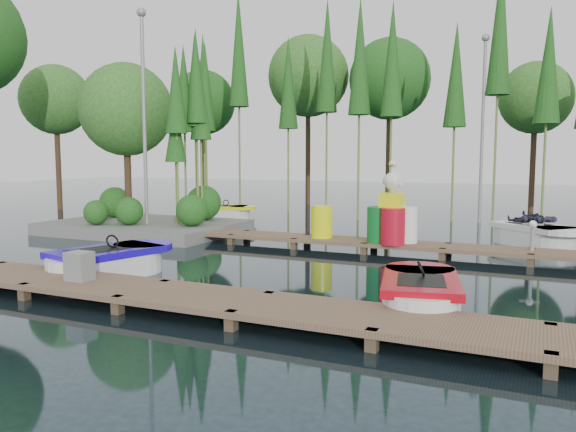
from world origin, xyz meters
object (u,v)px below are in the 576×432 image
at_px(boat_red, 420,295).
at_px(island, 141,139).
at_px(drum_cluster, 392,219).
at_px(boat_yellow_far, 224,212).
at_px(boat_blue, 109,263).
at_px(yellow_barrel, 322,222).
at_px(utility_cabinet, 79,266).

bearing_deg(boat_red, island, 137.86).
bearing_deg(drum_cluster, island, 173.97).
bearing_deg(drum_cluster, boat_yellow_far, 146.98).
bearing_deg(boat_blue, island, 138.69).
xyz_separation_m(boat_yellow_far, yellow_barrel, (6.47, -5.38, 0.48)).
height_order(boat_red, utility_cabinet, boat_red).
xyz_separation_m(utility_cabinet, drum_cluster, (4.12, 6.84, 0.38)).
height_order(boat_blue, yellow_barrel, yellow_barrel).
height_order(boat_red, boat_yellow_far, boat_yellow_far).
bearing_deg(boat_red, boat_blue, 167.99).
bearing_deg(island, boat_yellow_far, 84.26).
distance_m(boat_blue, boat_red, 6.67).
height_order(boat_blue, boat_red, boat_blue).
bearing_deg(boat_red, boat_yellow_far, 121.43).
bearing_deg(drum_cluster, utility_cabinet, -121.05).
bearing_deg(drum_cluster, yellow_barrel, 175.58).
bearing_deg(boat_red, utility_cabinet, -176.96).
bearing_deg(utility_cabinet, island, 121.96).
xyz_separation_m(island, boat_yellow_far, (0.46, 4.59, -2.91)).
distance_m(boat_yellow_far, yellow_barrel, 8.43).
bearing_deg(boat_blue, drum_cluster, 62.32).
bearing_deg(yellow_barrel, boat_blue, -117.54).
height_order(boat_yellow_far, yellow_barrel, boat_yellow_far).
relative_size(boat_red, utility_cabinet, 5.53).
relative_size(boat_blue, drum_cluster, 1.43).
height_order(island, boat_red, island).
bearing_deg(yellow_barrel, utility_cabinet, -106.47).
height_order(utility_cabinet, yellow_barrel, yellow_barrel).
xyz_separation_m(island, utility_cabinet, (4.86, -7.79, -2.62)).
distance_m(yellow_barrel, drum_cluster, 2.06).
distance_m(utility_cabinet, yellow_barrel, 7.30).
xyz_separation_m(boat_blue, drum_cluster, (4.87, 5.25, 0.66)).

